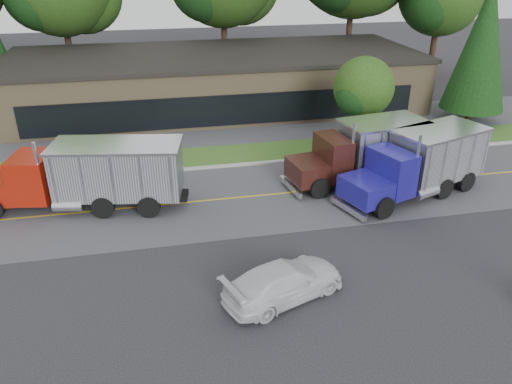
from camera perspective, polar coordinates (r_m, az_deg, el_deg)
ground at (r=18.62m, az=0.24°, el=-13.32°), size 140.00×140.00×0.00m
road at (r=26.08m, az=-3.89°, el=-0.84°), size 60.00×8.00×0.02m
center_line at (r=26.08m, az=-3.89°, el=-0.84°), size 60.00×0.12×0.01m
curb at (r=29.85m, az=-5.06°, el=2.77°), size 60.00×0.30×0.12m
grass_verge at (r=31.50m, az=-5.48°, el=4.04°), size 60.00×3.40×0.03m
far_parking at (r=36.16m, az=-6.44°, el=6.98°), size 60.00×7.00×0.02m
strip_mall at (r=41.52m, az=-4.66°, el=12.48°), size 32.00×12.00×4.00m
evergreen_right at (r=39.92m, az=24.46°, el=15.08°), size 4.51×4.51×10.24m
tree_verge at (r=32.91m, az=12.24°, el=11.33°), size 4.07×3.83×5.80m
dump_truck_red at (r=25.83m, az=-18.52°, el=1.96°), size 10.80×4.30×3.36m
dump_truck_blue at (r=27.36m, az=18.39°, el=3.32°), size 8.63×5.00×3.36m
dump_truck_maroon at (r=28.09m, az=12.33°, el=4.68°), size 7.96×3.69×3.36m
rally_car at (r=18.83m, az=3.23°, el=-10.15°), size 5.18×3.55×1.39m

